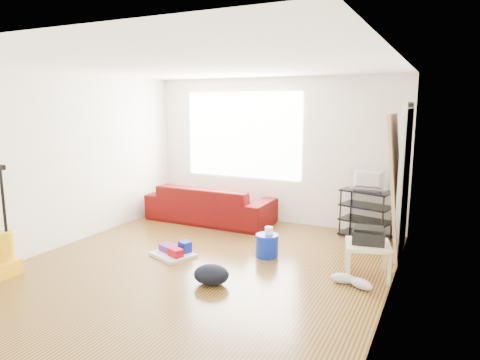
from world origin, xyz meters
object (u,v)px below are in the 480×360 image
at_px(tv_stand, 366,213).
at_px(cleaning_tray, 174,252).
at_px(side_table, 368,249).
at_px(backpack, 211,284).
at_px(sofa, 211,221).
at_px(bucket, 267,256).
at_px(vacuum, 4,255).

distance_m(tv_stand, cleaning_tray, 2.99).
xyz_separation_m(side_table, backpack, (-1.57, -1.03, -0.35)).
xyz_separation_m(sofa, backpack, (1.36, -2.33, 0.00)).
xyz_separation_m(sofa, bucket, (1.58, -1.20, 0.00)).
bearing_deg(bucket, tv_stand, 54.71).
distance_m(side_table, vacuum, 4.38).
bearing_deg(backpack, tv_stand, 51.76).
bearing_deg(sofa, backpack, 120.23).
height_order(tv_stand, side_table, tv_stand).
height_order(tv_stand, backpack, tv_stand).
bearing_deg(vacuum, backpack, 20.32).
relative_size(backpack, vacuum, 0.31).
relative_size(sofa, tv_stand, 2.70).
relative_size(side_table, cleaning_tray, 0.93).
bearing_deg(cleaning_tray, bucket, 25.49).
relative_size(side_table, vacuum, 0.46).
distance_m(sofa, side_table, 3.22).
distance_m(sofa, backpack, 2.69).
bearing_deg(tv_stand, vacuum, -122.18).
xyz_separation_m(sofa, tv_stand, (2.62, 0.27, 0.38)).
xyz_separation_m(tv_stand, bucket, (-1.04, -1.47, -0.38)).
relative_size(sofa, backpack, 5.36).
distance_m(tv_stand, vacuum, 5.03).
bearing_deg(tv_stand, cleaning_tray, -122.91).
height_order(bucket, cleaning_tray, cleaning_tray).
bearing_deg(tv_stand, side_table, -64.82).
height_order(side_table, backpack, side_table).
xyz_separation_m(sofa, cleaning_tray, (0.44, -1.75, 0.06)).
relative_size(cleaning_tray, vacuum, 0.49).
bearing_deg(bucket, vacuum, -142.71).
bearing_deg(cleaning_tray, side_table, 10.16).
xyz_separation_m(backpack, vacuum, (-2.38, -0.86, 0.25)).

